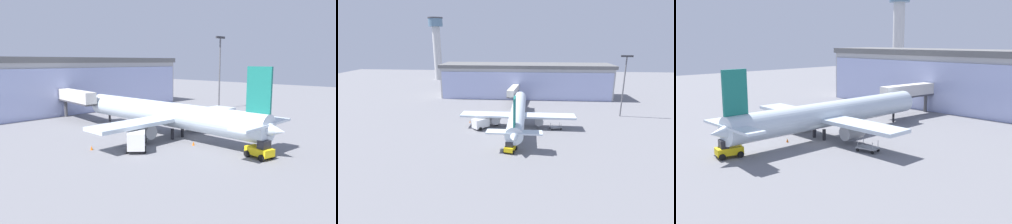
{
  "view_description": "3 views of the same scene",
  "coord_description": "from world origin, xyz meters",
  "views": [
    {
      "loc": [
        -37.08,
        -30.82,
        11.51
      ],
      "look_at": [
        0.79,
        5.96,
        3.3
      ],
      "focal_mm": 35.0,
      "sensor_mm": 36.0,
      "label": 1
    },
    {
      "loc": [
        1.24,
        -60.12,
        21.84
      ],
      "look_at": [
        -4.29,
        2.58,
        3.95
      ],
      "focal_mm": 28.0,
      "sensor_mm": 36.0,
      "label": 2
    },
    {
      "loc": [
        41.57,
        -34.53,
        14.36
      ],
      "look_at": [
        1.21,
        4.39,
        4.04
      ],
      "focal_mm": 42.0,
      "sensor_mm": 36.0,
      "label": 3
    }
  ],
  "objects": [
    {
      "name": "safety_cone_nose",
      "position": [
        -3.08,
        -2.7,
        0.28
      ],
      "size": [
        0.36,
        0.36,
        0.55
      ],
      "primitive_type": "cone",
      "color": "orange",
      "rests_on": "ground"
    },
    {
      "name": "catering_truck",
      "position": [
        -9.5,
        1.76,
        1.47
      ],
      "size": [
        6.56,
        6.87,
        2.65
      ],
      "rotation": [
        0.0,
        0.0,
        0.83
      ],
      "color": "silver",
      "rests_on": "ground"
    },
    {
      "name": "airplane",
      "position": [
        -1.4,
        3.93,
        3.39
      ],
      "size": [
        28.5,
        38.45,
        10.89
      ],
      "rotation": [
        0.0,
        0.0,
        1.57
      ],
      "color": "silver",
      "rests_on": "ground"
    },
    {
      "name": "pushback_tug",
      "position": [
        -2.15,
        -12.3,
        0.97
      ],
      "size": [
        2.73,
        3.5,
        2.3
      ],
      "rotation": [
        0.0,
        0.0,
        1.36
      ],
      "color": "yellow",
      "rests_on": "ground"
    },
    {
      "name": "jet_bridge",
      "position": [
        -3.89,
        26.85,
        4.48
      ],
      "size": [
        3.6,
        13.52,
        5.86
      ],
      "rotation": [
        0.0,
        0.0,
        1.47
      ],
      "color": "silver",
      "rests_on": "ground"
    },
    {
      "name": "safety_cone_wingtip",
      "position": [
        -14.21,
        5.35,
        0.28
      ],
      "size": [
        0.36,
        0.36,
        0.55
      ],
      "primitive_type": "cone",
      "color": "orange",
      "rests_on": "ground"
    },
    {
      "name": "baggage_cart",
      "position": [
        8.13,
        2.03,
        0.5
      ],
      "size": [
        3.06,
        2.12,
        1.5
      ],
      "rotation": [
        0.0,
        0.0,
        3.34
      ],
      "color": "gray",
      "rests_on": "ground"
    },
    {
      "name": "apron_light_mast",
      "position": [
        27.68,
        14.94,
        10.35
      ],
      "size": [
        3.2,
        0.4,
        17.28
      ],
      "color": "#59595E",
      "rests_on": "ground"
    },
    {
      "name": "control_tower",
      "position": [
        -47.63,
        78.61,
        19.29
      ],
      "size": [
        7.64,
        7.64,
        31.99
      ],
      "color": "silver",
      "rests_on": "ground"
    },
    {
      "name": "ground",
      "position": [
        0.0,
        0.0,
        0.0
      ],
      "size": [
        240.0,
        240.0,
        0.0
      ],
      "primitive_type": "plane",
      "color": "slate"
    },
    {
      "name": "terminal_building",
      "position": [
        0.0,
        39.8,
        6.19
      ],
      "size": [
        63.68,
        14.9,
        12.37
      ],
      "rotation": [
        0.0,
        0.0,
        0.01
      ],
      "color": "#AAAAAA",
      "rests_on": "ground"
    }
  ]
}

